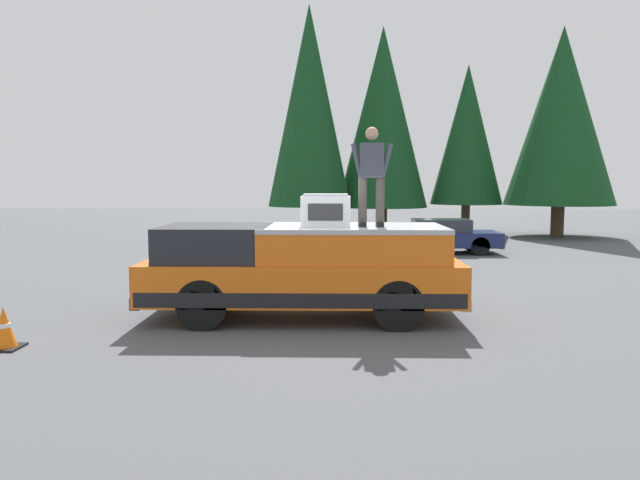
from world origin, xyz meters
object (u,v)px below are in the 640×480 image
object	(u,v)px
pickup_truck	(303,270)
parked_car_navy	(438,236)
compressor_unit	(326,210)
person_on_truck_bed	(372,174)
traffic_cone	(4,329)

from	to	relation	value
pickup_truck	parked_car_navy	xyz separation A→B (m)	(10.06, -4.15, -0.29)
compressor_unit	person_on_truck_bed	bearing A→B (deg)	-97.11
pickup_truck	compressor_unit	xyz separation A→B (m)	(-0.11, -0.40, 1.05)
pickup_truck	parked_car_navy	world-z (taller)	pickup_truck
parked_car_navy	person_on_truck_bed	bearing A→B (deg)	163.92
pickup_truck	parked_car_navy	size ratio (longest dim) A/B	1.35
pickup_truck	traffic_cone	world-z (taller)	pickup_truck
parked_car_navy	compressor_unit	bearing A→B (deg)	159.80
traffic_cone	pickup_truck	bearing A→B (deg)	-64.04
pickup_truck	traffic_cone	size ratio (longest dim) A/B	8.94
compressor_unit	parked_car_navy	distance (m)	10.93
compressor_unit	person_on_truck_bed	xyz separation A→B (m)	(-0.10, -0.78, 0.62)
traffic_cone	person_on_truck_bed	bearing A→B (deg)	-71.13
compressor_unit	traffic_cone	xyz separation A→B (m)	(-1.95, 4.64, -1.64)
person_on_truck_bed	parked_car_navy	xyz separation A→B (m)	(10.27, -2.96, -1.97)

